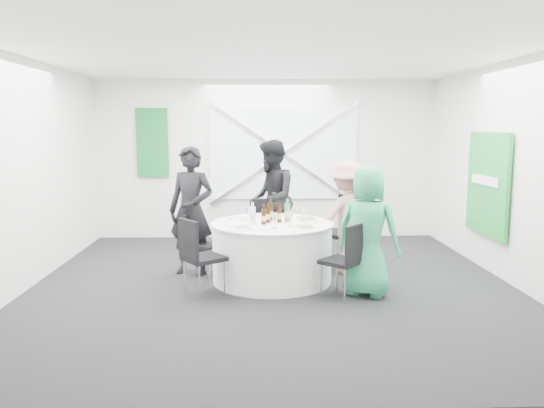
{
  "coord_description": "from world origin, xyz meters",
  "views": [
    {
      "loc": [
        -0.24,
        -6.44,
        1.95
      ],
      "look_at": [
        0.0,
        0.2,
        1.0
      ],
      "focal_mm": 35.0,
      "sensor_mm": 36.0,
      "label": 1
    }
  ],
  "objects_px": {
    "person_man_back": "(271,199)",
    "banquet_table": "(272,252)",
    "person_woman_green": "(368,231)",
    "clear_water_bottle": "(253,216)",
    "chair_back_right": "(343,225)",
    "chair_back": "(266,225)",
    "chair_front_left": "(197,252)",
    "chair_back_left": "(197,239)",
    "chair_front_right": "(347,255)",
    "person_woman_pink": "(347,218)",
    "person_man_back_left": "(191,211)",
    "green_water_bottle": "(287,213)"
  },
  "relations": [
    {
      "from": "person_man_back",
      "to": "banquet_table",
      "type": "bearing_deg",
      "value": 0.0
    },
    {
      "from": "person_woman_green",
      "to": "clear_water_bottle",
      "type": "bearing_deg",
      "value": 8.47
    },
    {
      "from": "chair_back_right",
      "to": "person_man_back",
      "type": "xyz_separation_m",
      "value": [
        -0.99,
        0.62,
        0.3
      ]
    },
    {
      "from": "chair_back",
      "to": "chair_back_right",
      "type": "bearing_deg",
      "value": -24.89
    },
    {
      "from": "chair_back_right",
      "to": "chair_front_left",
      "type": "xyz_separation_m",
      "value": [
        -1.91,
        -1.31,
        -0.05
      ]
    },
    {
      "from": "clear_water_bottle",
      "to": "chair_back_right",
      "type": "bearing_deg",
      "value": 31.18
    },
    {
      "from": "chair_back_right",
      "to": "chair_back_left",
      "type": "bearing_deg",
      "value": -113.95
    },
    {
      "from": "chair_back_left",
      "to": "chair_back_right",
      "type": "height_order",
      "value": "chair_back_right"
    },
    {
      "from": "chair_front_right",
      "to": "person_woman_pink",
      "type": "height_order",
      "value": "person_woman_pink"
    },
    {
      "from": "chair_back_right",
      "to": "person_man_back_left",
      "type": "xyz_separation_m",
      "value": [
        -2.09,
        -0.29,
        0.26
      ]
    },
    {
      "from": "chair_front_left",
      "to": "chair_back_right",
      "type": "bearing_deg",
      "value": -91.69
    },
    {
      "from": "person_man_back",
      "to": "person_woman_green",
      "type": "height_order",
      "value": "person_man_back"
    },
    {
      "from": "banquet_table",
      "to": "person_woman_green",
      "type": "relative_size",
      "value": 1.02
    },
    {
      "from": "chair_back",
      "to": "person_woman_green",
      "type": "distance_m",
      "value": 2.09
    },
    {
      "from": "banquet_table",
      "to": "chair_front_right",
      "type": "xyz_separation_m",
      "value": [
        0.83,
        -0.77,
        0.13
      ]
    },
    {
      "from": "person_man_back_left",
      "to": "person_man_back",
      "type": "relative_size",
      "value": 0.96
    },
    {
      "from": "banquet_table",
      "to": "green_water_bottle",
      "type": "distance_m",
      "value": 0.54
    },
    {
      "from": "banquet_table",
      "to": "person_woman_pink",
      "type": "bearing_deg",
      "value": 18.43
    },
    {
      "from": "chair_front_left",
      "to": "person_man_back_left",
      "type": "distance_m",
      "value": 1.09
    },
    {
      "from": "chair_front_left",
      "to": "person_man_back",
      "type": "xyz_separation_m",
      "value": [
        0.92,
        1.93,
        0.35
      ]
    },
    {
      "from": "chair_back_left",
      "to": "green_water_bottle",
      "type": "height_order",
      "value": "green_water_bottle"
    },
    {
      "from": "chair_front_right",
      "to": "clear_water_bottle",
      "type": "distance_m",
      "value": 1.32
    },
    {
      "from": "chair_back_left",
      "to": "person_man_back_left",
      "type": "xyz_separation_m",
      "value": [
        -0.07,
        0.03,
        0.38
      ]
    },
    {
      "from": "chair_back_left",
      "to": "person_woman_green",
      "type": "xyz_separation_m",
      "value": [
        2.09,
        -0.97,
        0.29
      ]
    },
    {
      "from": "chair_back_right",
      "to": "person_woman_green",
      "type": "height_order",
      "value": "person_woman_green"
    },
    {
      "from": "chair_back",
      "to": "chair_back_left",
      "type": "height_order",
      "value": "chair_back"
    },
    {
      "from": "chair_front_left",
      "to": "banquet_table",
      "type": "bearing_deg",
      "value": -90.0
    },
    {
      "from": "chair_back_left",
      "to": "green_water_bottle",
      "type": "bearing_deg",
      "value": -84.11
    },
    {
      "from": "person_woman_green",
      "to": "chair_back",
      "type": "bearing_deg",
      "value": -26.75
    },
    {
      "from": "person_woman_pink",
      "to": "green_water_bottle",
      "type": "relative_size",
      "value": 5.13
    },
    {
      "from": "chair_back_right",
      "to": "person_woman_green",
      "type": "relative_size",
      "value": 0.66
    },
    {
      "from": "person_man_back_left",
      "to": "clear_water_bottle",
      "type": "height_order",
      "value": "person_man_back_left"
    },
    {
      "from": "person_woman_green",
      "to": "chair_front_left",
      "type": "bearing_deg",
      "value": 30.42
    },
    {
      "from": "person_man_back_left",
      "to": "person_man_back",
      "type": "distance_m",
      "value": 1.42
    },
    {
      "from": "chair_back",
      "to": "chair_front_right",
      "type": "distance_m",
      "value": 2.07
    },
    {
      "from": "green_water_bottle",
      "to": "clear_water_bottle",
      "type": "distance_m",
      "value": 0.48
    },
    {
      "from": "banquet_table",
      "to": "chair_back_left",
      "type": "xyz_separation_m",
      "value": [
        -1.0,
        0.34,
        0.1
      ]
    },
    {
      "from": "chair_front_right",
      "to": "clear_water_bottle",
      "type": "relative_size",
      "value": 3.16
    },
    {
      "from": "chair_front_right",
      "to": "chair_back_right",
      "type": "bearing_deg",
      "value": -144.77
    },
    {
      "from": "chair_front_left",
      "to": "person_woman_pink",
      "type": "bearing_deg",
      "value": -98.87
    },
    {
      "from": "person_man_back",
      "to": "person_woman_pink",
      "type": "relative_size",
      "value": 1.18
    },
    {
      "from": "chair_back_left",
      "to": "chair_front_left",
      "type": "distance_m",
      "value": 1.0
    },
    {
      "from": "chair_front_right",
      "to": "person_man_back_left",
      "type": "bearing_deg",
      "value": -78.32
    },
    {
      "from": "person_man_back",
      "to": "clear_water_bottle",
      "type": "height_order",
      "value": "person_man_back"
    },
    {
      "from": "person_woman_pink",
      "to": "green_water_bottle",
      "type": "bearing_deg",
      "value": 0.15
    },
    {
      "from": "banquet_table",
      "to": "person_man_back",
      "type": "relative_size",
      "value": 0.87
    },
    {
      "from": "banquet_table",
      "to": "chair_back_left",
      "type": "bearing_deg",
      "value": 161.08
    },
    {
      "from": "chair_front_left",
      "to": "person_woman_green",
      "type": "xyz_separation_m",
      "value": [
        1.98,
        0.02,
        0.22
      ]
    },
    {
      "from": "chair_back_right",
      "to": "clear_water_bottle",
      "type": "relative_size",
      "value": 3.63
    },
    {
      "from": "person_man_back",
      "to": "person_woman_pink",
      "type": "xyz_separation_m",
      "value": [
        1.0,
        -0.94,
        -0.13
      ]
    }
  ]
}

